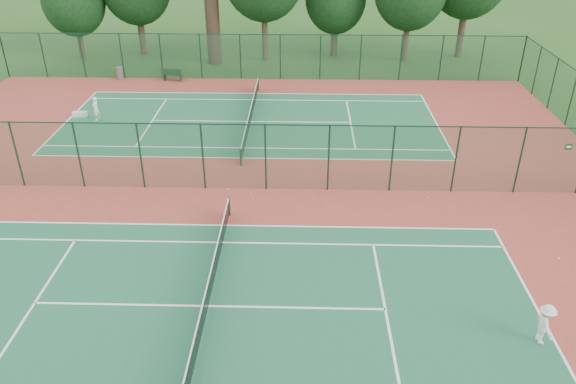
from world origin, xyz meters
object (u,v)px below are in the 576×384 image
(player_far, at_px, (96,109))
(trash_bin, at_px, (120,73))
(kit_bag, at_px, (80,114))
(player_near, at_px, (545,324))
(bench, at_px, (172,74))

(player_far, bearing_deg, trash_bin, -163.08)
(player_far, relative_size, kit_bag, 1.72)
(player_near, relative_size, bench, 0.91)
(player_far, height_order, bench, player_far)
(player_near, distance_m, bench, 33.20)
(bench, bearing_deg, player_near, -50.38)
(trash_bin, xyz_separation_m, bench, (4.15, -0.31, 0.04))
(player_far, bearing_deg, bench, 169.45)
(player_near, distance_m, kit_bag, 30.30)
(player_near, distance_m, trash_bin, 35.89)
(player_far, bearing_deg, kit_bag, -102.62)
(trash_bin, bearing_deg, kit_bag, -92.54)
(player_far, distance_m, kit_bag, 1.58)
(player_far, relative_size, trash_bin, 1.64)
(player_far, relative_size, bench, 0.93)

